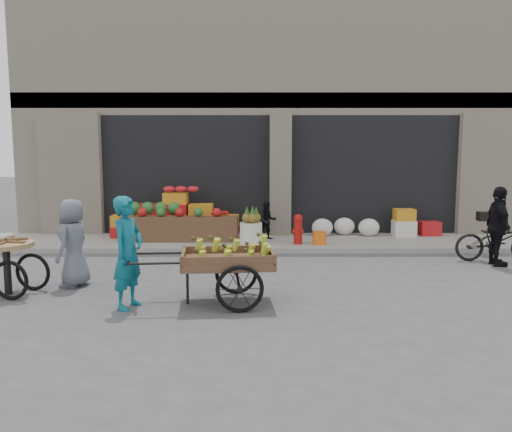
{
  "coord_description": "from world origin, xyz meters",
  "views": [
    {
      "loc": [
        -0.64,
        -7.98,
        2.23
      ],
      "look_at": [
        -0.63,
        1.02,
        1.1
      ],
      "focal_mm": 35.0,
      "sensor_mm": 36.0,
      "label": 1
    }
  ],
  "objects_px": {
    "pineapple_bin": "(251,233)",
    "seated_person": "(267,221)",
    "orange_bucket": "(319,238)",
    "bicycle": "(497,240)",
    "tricycle_cart": "(6,259)",
    "vendor_grey": "(73,243)",
    "fire_hydrant": "(298,228)",
    "cyclist": "(498,226)",
    "vendor_woman": "(128,253)",
    "banana_cart": "(224,257)"
  },
  "relations": [
    {
      "from": "seated_person",
      "to": "banana_cart",
      "type": "distance_m",
      "value": 4.97
    },
    {
      "from": "banana_cart",
      "to": "cyclist",
      "type": "bearing_deg",
      "value": 20.44
    },
    {
      "from": "vendor_grey",
      "to": "seated_person",
      "type": "bearing_deg",
      "value": 151.2
    },
    {
      "from": "banana_cart",
      "to": "fire_hydrant",
      "type": "bearing_deg",
      "value": 66.1
    },
    {
      "from": "pineapple_bin",
      "to": "cyclist",
      "type": "distance_m",
      "value": 5.26
    },
    {
      "from": "banana_cart",
      "to": "orange_bucket",
      "type": "bearing_deg",
      "value": 60.05
    },
    {
      "from": "seated_person",
      "to": "bicycle",
      "type": "relative_size",
      "value": 0.54
    },
    {
      "from": "tricycle_cart",
      "to": "vendor_grey",
      "type": "bearing_deg",
      "value": 40.34
    },
    {
      "from": "seated_person",
      "to": "bicycle",
      "type": "bearing_deg",
      "value": -32.89
    },
    {
      "from": "orange_bucket",
      "to": "seated_person",
      "type": "bearing_deg",
      "value": 149.74
    },
    {
      "from": "pineapple_bin",
      "to": "fire_hydrant",
      "type": "relative_size",
      "value": 0.73
    },
    {
      "from": "fire_hydrant",
      "to": "tricycle_cart",
      "type": "relative_size",
      "value": 0.49
    },
    {
      "from": "fire_hydrant",
      "to": "cyclist",
      "type": "relative_size",
      "value": 0.45
    },
    {
      "from": "orange_bucket",
      "to": "vendor_grey",
      "type": "bearing_deg",
      "value": -144.6
    },
    {
      "from": "fire_hydrant",
      "to": "tricycle_cart",
      "type": "height_order",
      "value": "tricycle_cart"
    },
    {
      "from": "orange_bucket",
      "to": "bicycle",
      "type": "bearing_deg",
      "value": -20.17
    },
    {
      "from": "fire_hydrant",
      "to": "seated_person",
      "type": "height_order",
      "value": "seated_person"
    },
    {
      "from": "seated_person",
      "to": "vendor_grey",
      "type": "height_order",
      "value": "vendor_grey"
    },
    {
      "from": "orange_bucket",
      "to": "bicycle",
      "type": "distance_m",
      "value": 3.76
    },
    {
      "from": "fire_hydrant",
      "to": "orange_bucket",
      "type": "relative_size",
      "value": 2.22
    },
    {
      "from": "banana_cart",
      "to": "bicycle",
      "type": "height_order",
      "value": "banana_cart"
    },
    {
      "from": "seated_person",
      "to": "tricycle_cart",
      "type": "xyz_separation_m",
      "value": [
        -4.24,
        -4.44,
        -0.02
      ]
    },
    {
      "from": "pineapple_bin",
      "to": "orange_bucket",
      "type": "relative_size",
      "value": 1.62
    },
    {
      "from": "vendor_woman",
      "to": "bicycle",
      "type": "xyz_separation_m",
      "value": [
        6.85,
        3.14,
        -0.37
      ]
    },
    {
      "from": "seated_person",
      "to": "vendor_grey",
      "type": "relative_size",
      "value": 0.63
    },
    {
      "from": "tricycle_cart",
      "to": "orange_bucket",
      "type": "bearing_deg",
      "value": 45.06
    },
    {
      "from": "vendor_grey",
      "to": "cyclist",
      "type": "relative_size",
      "value": 0.93
    },
    {
      "from": "fire_hydrant",
      "to": "seated_person",
      "type": "xyz_separation_m",
      "value": [
        -0.7,
        0.65,
        0.08
      ]
    },
    {
      "from": "vendor_woman",
      "to": "tricycle_cart",
      "type": "relative_size",
      "value": 1.12
    },
    {
      "from": "pineapple_bin",
      "to": "vendor_woman",
      "type": "bearing_deg",
      "value": -110.85
    },
    {
      "from": "banana_cart",
      "to": "bicycle",
      "type": "distance_m",
      "value": 6.22
    },
    {
      "from": "fire_hydrant",
      "to": "pineapple_bin",
      "type": "bearing_deg",
      "value": 177.4
    },
    {
      "from": "vendor_woman",
      "to": "orange_bucket",
      "type": "bearing_deg",
      "value": -17.96
    },
    {
      "from": "bicycle",
      "to": "fire_hydrant",
      "type": "bearing_deg",
      "value": 74.84
    },
    {
      "from": "pineapple_bin",
      "to": "seated_person",
      "type": "xyz_separation_m",
      "value": [
        0.4,
        0.6,
        0.21
      ]
    },
    {
      "from": "seated_person",
      "to": "cyclist",
      "type": "bearing_deg",
      "value": -37.89
    },
    {
      "from": "fire_hydrant",
      "to": "vendor_grey",
      "type": "distance_m",
      "value": 5.22
    },
    {
      "from": "seated_person",
      "to": "tricycle_cart",
      "type": "height_order",
      "value": "seated_person"
    },
    {
      "from": "tricycle_cart",
      "to": "bicycle",
      "type": "relative_size",
      "value": 0.85
    },
    {
      "from": "pineapple_bin",
      "to": "cyclist",
      "type": "xyz_separation_m",
      "value": [
        4.93,
        -1.79,
        0.42
      ]
    },
    {
      "from": "pineapple_bin",
      "to": "vendor_woman",
      "type": "xyz_separation_m",
      "value": [
        -1.73,
        -4.53,
        0.45
      ]
    },
    {
      "from": "tricycle_cart",
      "to": "cyclist",
      "type": "height_order",
      "value": "cyclist"
    },
    {
      "from": "fire_hydrant",
      "to": "vendor_woman",
      "type": "bearing_deg",
      "value": -122.23
    },
    {
      "from": "pineapple_bin",
      "to": "fire_hydrant",
      "type": "xyz_separation_m",
      "value": [
        1.1,
        -0.05,
        0.13
      ]
    },
    {
      "from": "vendor_woman",
      "to": "cyclist",
      "type": "bearing_deg",
      "value": -48.7
    },
    {
      "from": "orange_bucket",
      "to": "vendor_woman",
      "type": "relative_size",
      "value": 0.2
    },
    {
      "from": "pineapple_bin",
      "to": "seated_person",
      "type": "height_order",
      "value": "seated_person"
    },
    {
      "from": "bicycle",
      "to": "pineapple_bin",
      "type": "bearing_deg",
      "value": 78.09
    },
    {
      "from": "orange_bucket",
      "to": "vendor_woman",
      "type": "height_order",
      "value": "vendor_woman"
    },
    {
      "from": "tricycle_cart",
      "to": "bicycle",
      "type": "bearing_deg",
      "value": 25.79
    }
  ]
}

